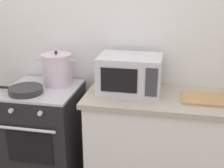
# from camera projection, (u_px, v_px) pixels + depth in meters

# --- Properties ---
(back_wall) EXTENTS (4.40, 0.10, 2.50)m
(back_wall) POSITION_uv_depth(u_px,v_px,m) (124.00, 44.00, 2.60)
(back_wall) COLOR silver
(back_wall) RESTS_ON ground_plane
(lower_cabinet_right) EXTENTS (1.64, 0.56, 0.88)m
(lower_cabinet_right) POSITION_uv_depth(u_px,v_px,m) (188.00, 151.00, 2.44)
(lower_cabinet_right) COLOR white
(lower_cabinet_right) RESTS_ON ground_plane
(countertop_right) EXTENTS (1.70, 0.60, 0.04)m
(countertop_right) POSITION_uv_depth(u_px,v_px,m) (193.00, 101.00, 2.28)
(countertop_right) COLOR #ADA393
(countertop_right) RESTS_ON lower_cabinet_right
(stove) EXTENTS (0.60, 0.64, 0.92)m
(stove) POSITION_uv_depth(u_px,v_px,m) (46.00, 136.00, 2.64)
(stove) COLOR black
(stove) RESTS_ON ground_plane
(stock_pot) EXTENTS (0.34, 0.26, 0.30)m
(stock_pot) POSITION_uv_depth(u_px,v_px,m) (57.00, 69.00, 2.54)
(stock_pot) COLOR silver
(stock_pot) RESTS_ON stove
(frying_pan) EXTENTS (0.48, 0.28, 0.05)m
(frying_pan) POSITION_uv_depth(u_px,v_px,m) (25.00, 90.00, 2.37)
(frying_pan) COLOR #28282B
(frying_pan) RESTS_ON stove
(microwave) EXTENTS (0.50, 0.37, 0.30)m
(microwave) POSITION_uv_depth(u_px,v_px,m) (130.00, 74.00, 2.37)
(microwave) COLOR silver
(microwave) RESTS_ON countertop_right
(cutting_board) EXTENTS (0.36, 0.26, 0.02)m
(cutting_board) POSITION_uv_depth(u_px,v_px,m) (206.00, 99.00, 2.24)
(cutting_board) COLOR tan
(cutting_board) RESTS_ON countertop_right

